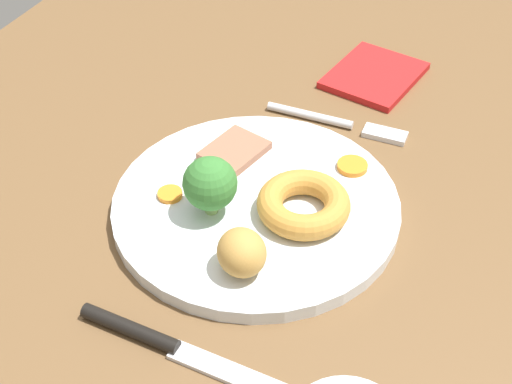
# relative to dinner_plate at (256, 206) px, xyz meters

# --- Properties ---
(dining_table) EXTENTS (1.20, 0.84, 0.04)m
(dining_table) POSITION_rel_dinner_plate_xyz_m (-0.02, -0.02, -0.02)
(dining_table) COLOR brown
(dining_table) RESTS_ON ground
(dinner_plate) EXTENTS (0.26, 0.26, 0.01)m
(dinner_plate) POSITION_rel_dinner_plate_xyz_m (0.00, 0.00, 0.00)
(dinner_plate) COLOR white
(dinner_plate) RESTS_ON dining_table
(meat_slice_main) EXTENTS (0.07, 0.06, 0.01)m
(meat_slice_main) POSITION_rel_dinner_plate_xyz_m (-0.05, -0.05, 0.01)
(meat_slice_main) COLOR #9E664C
(meat_slice_main) RESTS_ON dinner_plate
(yorkshire_pudding) EXTENTS (0.08, 0.08, 0.02)m
(yorkshire_pudding) POSITION_rel_dinner_plate_xyz_m (-0.00, 0.05, 0.02)
(yorkshire_pudding) COLOR #C68938
(yorkshire_pudding) RESTS_ON dinner_plate
(roast_potato_left) EXTENTS (0.06, 0.06, 0.04)m
(roast_potato_left) POSITION_rel_dinner_plate_xyz_m (0.08, 0.02, 0.03)
(roast_potato_left) COLOR #BC8C42
(roast_potato_left) RESTS_ON dinner_plate
(carrot_coin_front) EXTENTS (0.02, 0.02, 0.00)m
(carrot_coin_front) POSITION_rel_dinner_plate_xyz_m (0.03, -0.07, 0.01)
(carrot_coin_front) COLOR orange
(carrot_coin_front) RESTS_ON dinner_plate
(carrot_coin_back) EXTENTS (0.03, 0.03, 0.01)m
(carrot_coin_back) POSITION_rel_dinner_plate_xyz_m (-0.08, 0.07, 0.01)
(carrot_coin_back) COLOR orange
(carrot_coin_back) RESTS_ON dinner_plate
(broccoli_floret) EXTENTS (0.05, 0.05, 0.06)m
(broccoli_floret) POSITION_rel_dinner_plate_xyz_m (0.03, -0.03, 0.04)
(broccoli_floret) COLOR #8CB766
(broccoli_floret) RESTS_ON dinner_plate
(fork) EXTENTS (0.02, 0.15, 0.01)m
(fork) POSITION_rel_dinner_plate_xyz_m (-0.16, 0.03, -0.00)
(fork) COLOR silver
(fork) RESTS_ON dining_table
(knife) EXTENTS (0.02, 0.19, 0.01)m
(knife) POSITION_rel_dinner_plate_xyz_m (0.17, 0.00, -0.00)
(knife) COLOR black
(knife) RESTS_ON dining_table
(folded_napkin) EXTENTS (0.12, 0.11, 0.01)m
(folded_napkin) POSITION_rel_dinner_plate_xyz_m (-0.26, 0.03, -0.00)
(folded_napkin) COLOR red
(folded_napkin) RESTS_ON dining_table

